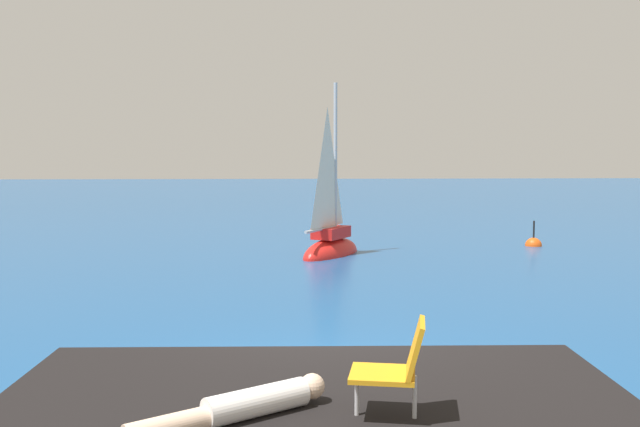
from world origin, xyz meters
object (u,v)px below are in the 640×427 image
at_px(sailboat_near, 331,245).
at_px(person_sunbather, 242,406).
at_px(beach_chair, 397,364).
at_px(marker_buoy, 533,246).

bearing_deg(sailboat_near, person_sunbather, -155.62).
xyz_separation_m(sailboat_near, beach_chair, (-0.57, -15.72, 1.08)).
bearing_deg(person_sunbather, beach_chair, 146.87).
bearing_deg(person_sunbather, sailboat_near, -128.99).
relative_size(beach_chair, marker_buoy, 0.71).
height_order(person_sunbather, beach_chair, beach_chair).
bearing_deg(sailboat_near, beach_chair, -151.11).
distance_m(person_sunbather, marker_buoy, 19.58).
height_order(sailboat_near, beach_chair, sailboat_near).
bearing_deg(marker_buoy, person_sunbather, -116.75).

